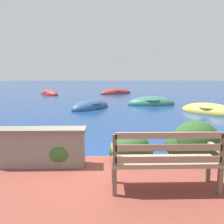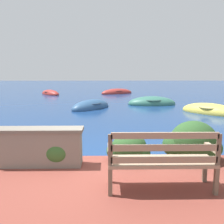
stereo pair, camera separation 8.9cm
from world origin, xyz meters
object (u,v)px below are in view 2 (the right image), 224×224
Objects in this scene: rowboat_far at (152,103)px; rowboat_distant at (117,93)px; rowboat_mid at (91,107)px; rowboat_nearest at (210,112)px; rowboat_outer at (50,94)px; park_bench at (162,159)px.

rowboat_far is 6.79m from rowboat_distant.
rowboat_mid is 3.66m from rowboat_far.
rowboat_distant is (1.62, 7.94, -0.01)m from rowboat_mid.
rowboat_nearest reaches higher than rowboat_outer.
rowboat_far is 0.94× the size of rowboat_distant.
rowboat_far is at bearing 79.45° from rowboat_distant.
rowboat_nearest is at bearing -64.88° from rowboat_mid.
rowboat_outer is at bearing 138.61° from rowboat_far.
rowboat_distant is at bearing 94.41° from park_bench.
rowboat_nearest is 3.61m from rowboat_far.
rowboat_mid reaches higher than rowboat_distant.
rowboat_far is 9.30m from rowboat_outer.
park_bench is at bearing 64.51° from rowboat_distant.
rowboat_mid is 8.11m from rowboat_distant.
rowboat_mid is at bearing -159.35° from rowboat_far.
rowboat_outer is 0.82× the size of rowboat_distant.
park_bench reaches higher than rowboat_distant.
rowboat_distant is at bearing -21.01° from rowboat_nearest.
rowboat_nearest is at bearing -53.90° from rowboat_far.
rowboat_far reaches higher than rowboat_mid.
rowboat_outer is 5.41m from rowboat_distant.
park_bench is 0.54× the size of rowboat_distant.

